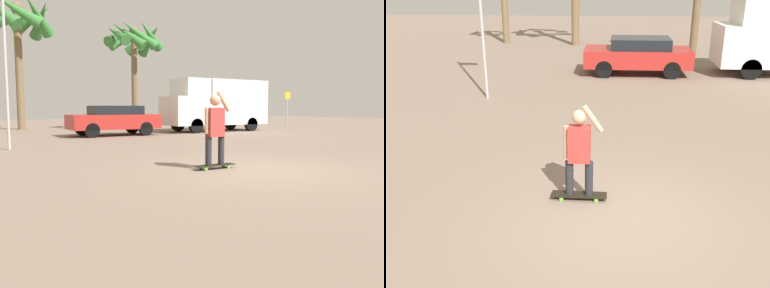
{
  "view_description": "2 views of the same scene",
  "coord_description": "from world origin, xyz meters",
  "views": [
    {
      "loc": [
        -5.41,
        -6.11,
        1.34
      ],
      "look_at": [
        -1.1,
        0.97,
        0.54
      ],
      "focal_mm": 35.0,
      "sensor_mm": 36.0,
      "label": 1
    },
    {
      "loc": [
        -0.24,
        -6.04,
        3.6
      ],
      "look_at": [
        -0.83,
        1.35,
        0.73
      ],
      "focal_mm": 40.0,
      "sensor_mm": 36.0,
      "label": 2
    }
  ],
  "objects": [
    {
      "name": "skateboard",
      "position": [
        -0.75,
        0.58,
        0.08
      ],
      "size": [
        0.96,
        0.25,
        0.09
      ],
      "color": "black",
      "rests_on": "ground_plane"
    },
    {
      "name": "person_skateboarder",
      "position": [
        -0.75,
        0.58,
        0.96
      ],
      "size": [
        0.66,
        0.24,
        1.62
      ],
      "color": "#28282D",
      "rests_on": "skateboard"
    },
    {
      "name": "ground_plane",
      "position": [
        0.0,
        0.0,
        0.0
      ],
      "size": [
        80.0,
        80.0,
        0.0
      ],
      "primitive_type": "plane",
      "color": "gray"
    },
    {
      "name": "parked_car_red",
      "position": [
        0.76,
        11.3,
        0.78
      ],
      "size": [
        4.2,
        1.94,
        1.44
      ],
      "color": "black",
      "rests_on": "ground_plane"
    }
  ]
}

